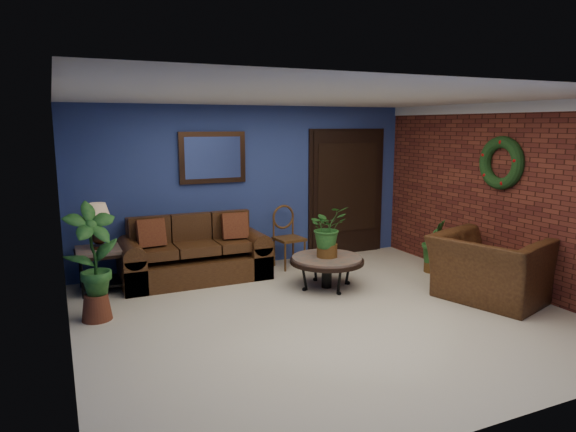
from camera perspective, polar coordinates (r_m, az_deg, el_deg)
name	(u,v)px	position (r m, az deg, el deg)	size (l,w,h in m)	color
floor	(325,315)	(6.16, 4.13, -10.91)	(5.50, 5.50, 0.00)	beige
wall_back	(250,186)	(8.09, -4.28, 3.29)	(5.50, 0.04, 2.50)	navy
wall_left	(62,231)	(5.13, -23.78, -1.51)	(0.04, 5.00, 2.50)	navy
wall_right_brick	(505,196)	(7.54, 22.95, 2.02)	(0.04, 5.00, 2.50)	maroon
ceiling	(328,97)	(5.76, 4.46, 13.01)	(5.50, 5.00, 0.02)	silver
crown_molding	(510,107)	(7.46, 23.43, 11.02)	(0.03, 5.00, 0.14)	white
wall_mirror	(213,158)	(7.82, -8.37, 6.44)	(1.02, 0.06, 0.77)	#422816
closet_door	(347,193)	(8.84, 6.52, 2.53)	(1.44, 0.06, 2.18)	black
wreath	(501,163)	(7.48, 22.60, 5.46)	(0.72, 0.72, 0.16)	black
sofa	(194,258)	(7.57, -10.42, -4.61)	(2.07, 0.89, 0.93)	#4D2F16
coffee_table	(327,261)	(7.04, 4.34, -4.99)	(1.01, 1.01, 0.43)	#55504B
end_table	(101,258)	(7.32, -20.11, -4.43)	(0.64, 0.64, 0.58)	#55504B
table_lamp	(98,220)	(7.21, -20.35, -0.45)	(0.35, 0.35, 0.59)	#422816
side_chair	(287,232)	(8.03, -0.12, -1.82)	(0.45, 0.45, 0.97)	#573519
armchair	(491,268)	(6.99, 21.60, -5.43)	(1.29, 1.13, 0.84)	#4D2F16
coffee_plant	(327,229)	(6.94, 4.39, -1.47)	(0.55, 0.48, 0.70)	brown
floor_plant	(434,245)	(8.05, 15.87, -3.10)	(0.37, 0.30, 0.81)	brown
tall_plant	(93,258)	(6.18, -20.82, -4.39)	(0.67, 0.54, 1.36)	brown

